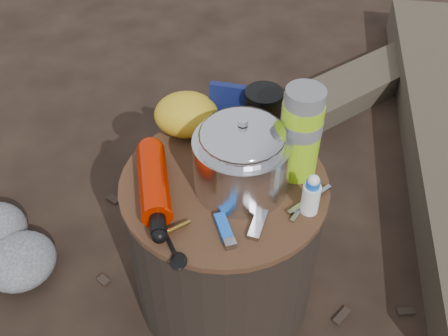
{
  "coord_description": "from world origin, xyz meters",
  "views": [
    {
      "loc": [
        -0.01,
        -0.83,
        1.28
      ],
      "look_at": [
        0.0,
        0.0,
        0.48
      ],
      "focal_mm": 41.96,
      "sensor_mm": 36.0,
      "label": 1
    }
  ],
  "objects_px": {
    "stump": "(224,242)",
    "camping_pot": "(242,156)",
    "thermos": "(301,134)",
    "fuel_bottle": "(154,182)",
    "travel_mug": "(263,115)"
  },
  "relations": [
    {
      "from": "stump",
      "to": "camping_pot",
      "type": "xyz_separation_m",
      "value": [
        0.04,
        -0.01,
        0.31
      ]
    },
    {
      "from": "camping_pot",
      "to": "thermos",
      "type": "bearing_deg",
      "value": 19.92
    },
    {
      "from": "camping_pot",
      "to": "thermos",
      "type": "xyz_separation_m",
      "value": [
        0.13,
        0.05,
        0.02
      ]
    },
    {
      "from": "camping_pot",
      "to": "fuel_bottle",
      "type": "xyz_separation_m",
      "value": [
        -0.19,
        -0.02,
        -0.06
      ]
    },
    {
      "from": "camping_pot",
      "to": "fuel_bottle",
      "type": "bearing_deg",
      "value": -173.49
    },
    {
      "from": "stump",
      "to": "camping_pot",
      "type": "relative_size",
      "value": 2.65
    },
    {
      "from": "stump",
      "to": "travel_mug",
      "type": "bearing_deg",
      "value": 59.87
    },
    {
      "from": "thermos",
      "to": "fuel_bottle",
      "type": "bearing_deg",
      "value": -167.92
    },
    {
      "from": "stump",
      "to": "camping_pot",
      "type": "bearing_deg",
      "value": -14.58
    },
    {
      "from": "travel_mug",
      "to": "stump",
      "type": "bearing_deg",
      "value": -120.13
    },
    {
      "from": "fuel_bottle",
      "to": "travel_mug",
      "type": "xyz_separation_m",
      "value": [
        0.25,
        0.2,
        0.03
      ]
    },
    {
      "from": "stump",
      "to": "fuel_bottle",
      "type": "bearing_deg",
      "value": -168.34
    },
    {
      "from": "camping_pot",
      "to": "travel_mug",
      "type": "relative_size",
      "value": 1.37
    },
    {
      "from": "camping_pot",
      "to": "travel_mug",
      "type": "xyz_separation_m",
      "value": [
        0.06,
        0.17,
        -0.02
      ]
    },
    {
      "from": "thermos",
      "to": "camping_pot",
      "type": "bearing_deg",
      "value": -160.08
    }
  ]
}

